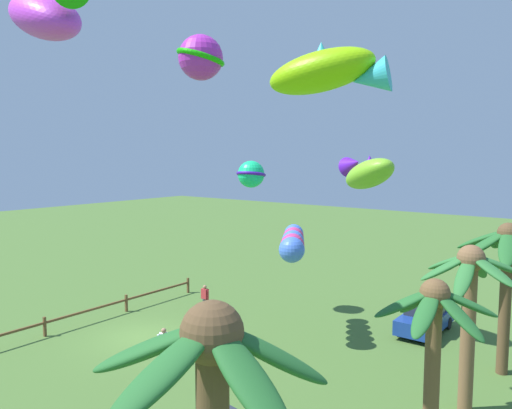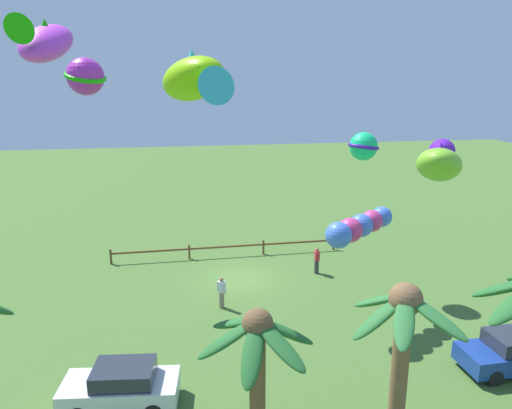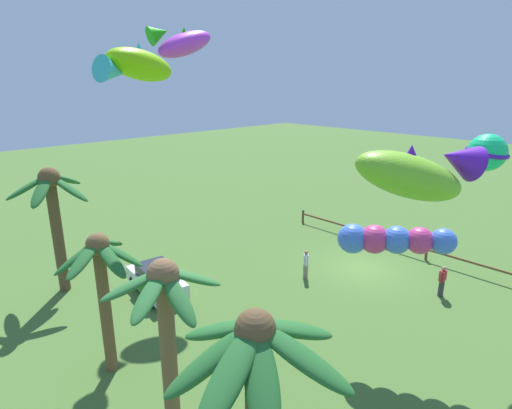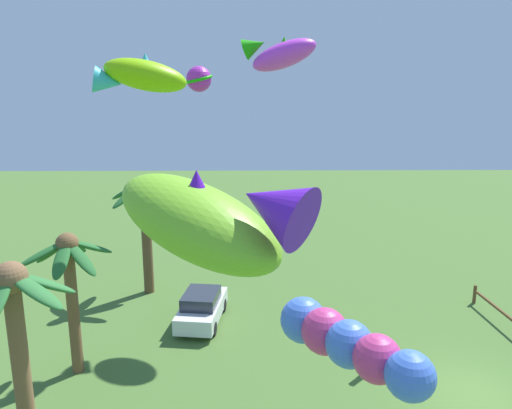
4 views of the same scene
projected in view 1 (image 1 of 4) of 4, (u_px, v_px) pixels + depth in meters
The scene contains 14 objects.
ground_plane at pixel (142, 337), 23.40m from camera, with size 120.00×120.00×0.00m, color #476B2D.
palm_tree_1 at pixel (508, 258), 19.08m from camera, with size 4.06×4.20×6.05m.
palm_tree_2 at pixel (434, 331), 13.03m from camera, with size 3.13×2.98×5.40m.
palm_tree_3 at pixel (470, 292), 16.20m from camera, with size 3.03×3.31×5.71m.
rail_fence at pixel (88, 311), 25.36m from camera, with size 14.43×0.12×0.95m.
parked_car_0 at pixel (425, 317), 24.01m from camera, with size 3.90×1.75×1.51m.
spectator_0 at pixel (164, 346), 20.19m from camera, with size 0.43×0.43×1.59m.
spectator_1 at pixel (205, 299), 26.88m from camera, with size 0.26×0.55×1.59m.
kite_ball_0 at pixel (201, 58), 11.67m from camera, with size 1.62×1.61×1.07m.
kite_tube_1 at pixel (293, 242), 23.02m from camera, with size 3.79×2.74×1.26m.
kite_ball_2 at pixel (251, 174), 26.34m from camera, with size 1.83×1.82×1.45m.
kite_fish_3 at pixel (367, 172), 22.54m from camera, with size 3.27×3.93×2.10m.
kite_fish_4 at pixel (328, 72), 13.01m from camera, with size 2.21×3.57×1.57m.
kite_fish_5 at pixel (47, 11), 12.25m from camera, with size 2.14×3.77×2.05m.
Camera 1 is at (14.63, 18.15, 8.60)m, focal length 34.50 mm.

